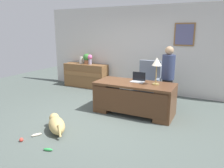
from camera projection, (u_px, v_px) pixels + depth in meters
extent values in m
plane|color=#4C5651|center=(105.00, 119.00, 4.90)|extent=(12.00, 12.00, 0.00)
cube|color=silver|center=(143.00, 50.00, 6.83)|extent=(7.00, 0.12, 2.70)
cube|color=olive|center=(184.00, 34.00, 6.12)|extent=(0.57, 0.03, 0.64)
cube|color=slate|center=(184.00, 34.00, 6.10)|extent=(0.49, 0.01, 0.56)
cube|color=brown|center=(135.00, 84.00, 5.06)|extent=(1.86, 0.83, 0.05)
cube|color=brown|center=(107.00, 95.00, 5.48)|extent=(0.36, 0.77, 0.70)
cube|color=brown|center=(166.00, 104.00, 4.83)|extent=(0.36, 0.77, 0.70)
cube|color=#4E2F1C|center=(128.00, 102.00, 4.81)|extent=(1.76, 0.04, 0.56)
cube|color=brown|center=(86.00, 75.00, 7.61)|extent=(1.56, 0.48, 0.82)
cube|color=brown|center=(82.00, 74.00, 7.37)|extent=(1.46, 0.02, 0.14)
cube|color=slate|center=(147.00, 90.00, 5.93)|extent=(0.60, 0.58, 0.18)
cylinder|color=black|center=(147.00, 97.00, 5.98)|extent=(0.10, 0.10, 0.28)
cylinder|color=black|center=(147.00, 101.00, 6.01)|extent=(0.52, 0.52, 0.05)
cube|color=slate|center=(150.00, 73.00, 6.03)|extent=(0.60, 0.12, 0.69)
cube|color=slate|center=(138.00, 82.00, 5.99)|extent=(0.08, 0.50, 0.22)
cube|color=slate|center=(157.00, 83.00, 5.77)|extent=(0.08, 0.50, 0.22)
cylinder|color=#262323|center=(167.00, 94.00, 5.51)|extent=(0.26, 0.26, 0.76)
cylinder|color=navy|center=(168.00, 67.00, 5.35)|extent=(0.32, 0.32, 0.61)
sphere|color=tan|center=(169.00, 50.00, 5.25)|extent=(0.21, 0.21, 0.21)
ellipsoid|color=tan|center=(57.00, 125.00, 4.20)|extent=(0.66, 0.62, 0.30)
sphere|color=tan|center=(54.00, 118.00, 4.46)|extent=(0.20, 0.20, 0.20)
cylinder|color=tan|center=(60.00, 131.00, 3.92)|extent=(0.14, 0.13, 0.21)
cube|color=#B2B5BA|center=(137.00, 82.00, 5.13)|extent=(0.32, 0.22, 0.01)
cube|color=black|center=(139.00, 76.00, 5.19)|extent=(0.32, 0.01, 0.21)
cylinder|color=#9E8447|center=(156.00, 84.00, 4.89)|extent=(0.16, 0.16, 0.02)
cylinder|color=#9E8447|center=(156.00, 75.00, 4.84)|extent=(0.02, 0.02, 0.41)
cone|color=silver|center=(157.00, 62.00, 4.77)|extent=(0.22, 0.22, 0.18)
cylinder|color=#9D93B3|center=(90.00, 62.00, 7.41)|extent=(0.12, 0.12, 0.18)
sphere|color=#D55E98|center=(90.00, 57.00, 7.37)|extent=(0.17, 0.17, 0.17)
cylinder|color=silver|center=(81.00, 60.00, 7.56)|extent=(0.13, 0.13, 0.24)
cylinder|color=brown|center=(87.00, 62.00, 7.47)|extent=(0.18, 0.18, 0.14)
sphere|color=#377A33|center=(87.00, 57.00, 7.43)|extent=(0.24, 0.24, 0.24)
sphere|color=#E53F33|center=(21.00, 140.00, 3.88)|extent=(0.07, 0.07, 0.07)
ellipsoid|color=beige|center=(37.00, 135.00, 4.08)|extent=(0.14, 0.19, 0.05)
ellipsoid|color=green|center=(48.00, 150.00, 3.58)|extent=(0.17, 0.10, 0.05)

